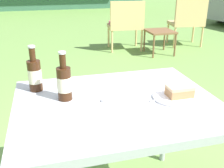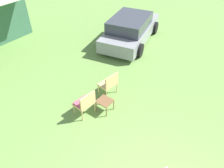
% 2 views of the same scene
% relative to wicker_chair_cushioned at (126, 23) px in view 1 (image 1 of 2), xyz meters
% --- Properties ---
extents(wicker_chair_cushioned, '(0.63, 0.51, 0.88)m').
position_rel_wicker_chair_cushioned_xyz_m(wicker_chair_cushioned, '(0.00, 0.00, 0.00)').
color(wicker_chair_cushioned, tan).
rests_on(wicker_chair_cushioned, ground_plane).
extents(wicker_chair_plain, '(0.65, 0.53, 0.88)m').
position_rel_wicker_chair_cushioned_xyz_m(wicker_chair_plain, '(1.22, -0.02, 0.01)').
color(wicker_chair_plain, tan).
rests_on(wicker_chair_plain, ground_plane).
extents(garden_side_table, '(0.44, 0.47, 0.41)m').
position_rel_wicker_chair_cushioned_xyz_m(garden_side_table, '(0.50, -0.39, -0.14)').
color(garden_side_table, brown).
rests_on(garden_side_table, ground_plane).
extents(patio_table, '(0.99, 0.78, 0.72)m').
position_rel_wicker_chair_cushioned_xyz_m(patio_table, '(-1.11, -3.39, 0.16)').
color(patio_table, '#9EA3A8').
rests_on(patio_table, ground_plane).
extents(cake_on_plate, '(0.21, 0.21, 0.06)m').
position_rel_wicker_chair_cushioned_xyz_m(cake_on_plate, '(-0.81, -3.43, 0.24)').
color(cake_on_plate, white).
rests_on(cake_on_plate, patio_table).
extents(cola_bottle_near, '(0.07, 0.07, 0.24)m').
position_rel_wicker_chair_cushioned_xyz_m(cola_bottle_near, '(-1.36, -3.30, 0.31)').
color(cola_bottle_near, '#381E0F').
rests_on(cola_bottle_near, patio_table).
extents(cola_bottle_far, '(0.07, 0.07, 0.24)m').
position_rel_wicker_chair_cushioned_xyz_m(cola_bottle_far, '(-1.50, -3.15, 0.31)').
color(cola_bottle_far, '#381E0F').
rests_on(cola_bottle_far, patio_table).
extents(fork, '(0.20, 0.03, 0.01)m').
position_rel_wicker_chair_cushioned_xyz_m(fork, '(-0.86, -3.45, 0.22)').
color(fork, silver).
rests_on(fork, patio_table).
extents(loose_bottle_cap, '(0.03, 0.03, 0.01)m').
position_rel_wicker_chair_cushioned_xyz_m(loose_bottle_cap, '(-1.18, -3.37, 0.22)').
color(loose_bottle_cap, silver).
rests_on(loose_bottle_cap, patio_table).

